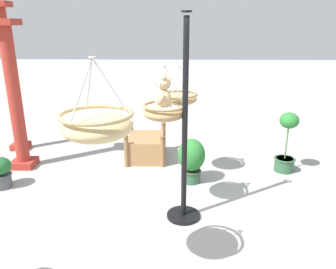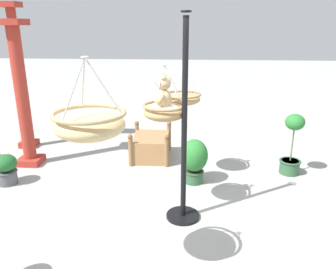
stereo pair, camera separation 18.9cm
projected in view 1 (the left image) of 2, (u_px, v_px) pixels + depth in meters
name	position (u px, v px, depth m)	size (l,w,h in m)	color
ground_plane	(170.00, 212.00, 4.56)	(40.00, 40.00, 0.00)	#9E9E99
display_pole_central	(184.00, 160.00, 4.19)	(0.44, 0.44, 2.58)	black
hanging_basket_with_teddy	(165.00, 111.00, 4.15)	(0.55, 0.55, 0.69)	#A37F51
teddy_bear	(163.00, 95.00, 4.09)	(0.31, 0.28, 0.46)	tan
hanging_basket_left_high	(97.00, 125.00, 2.77)	(0.62, 0.62, 0.68)	tan
hanging_basket_right_low	(179.00, 98.00, 5.19)	(0.57, 0.57, 0.60)	#A37F51
greenhouse_pillar_left	(15.00, 100.00, 5.63)	(0.42, 0.42, 2.51)	#9E2D23
greenhouse_pillar_right	(11.00, 82.00, 6.42)	(0.34, 0.34, 2.82)	#9E2D23
wooden_planter_box	(146.00, 146.00, 6.32)	(0.92, 0.75, 0.60)	#9E7047
potted_plant_flowering_red	(286.00, 144.00, 5.67)	(0.36, 0.36, 1.05)	#2D5638
potted_plant_tall_leafy	(191.00, 159.00, 5.31)	(0.43, 0.43, 0.73)	#2D5638
potted_plant_bushy_green	(0.00, 172.00, 5.16)	(0.35, 0.35, 0.52)	#4C4C51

